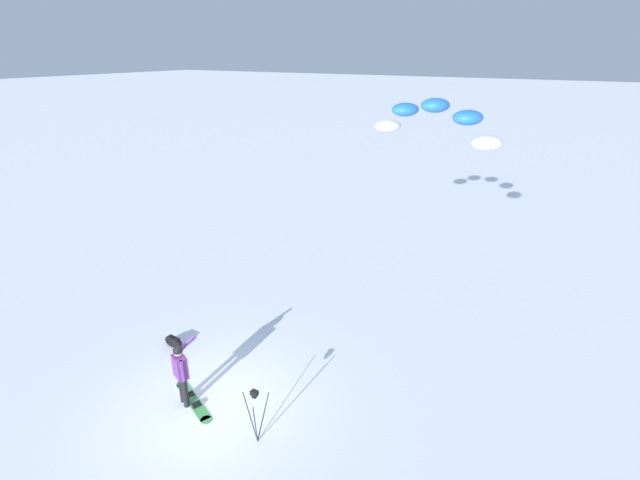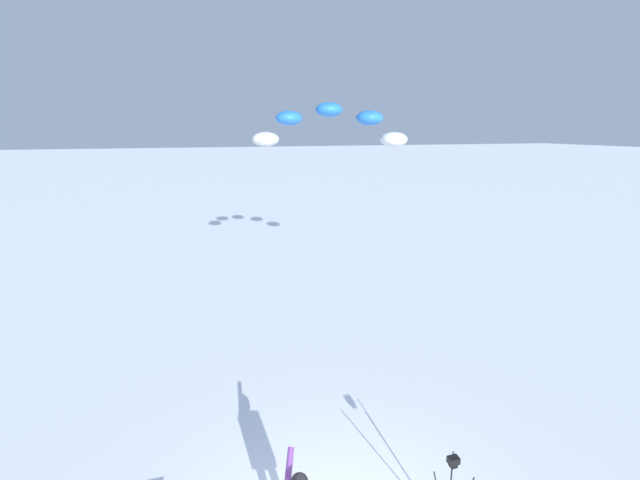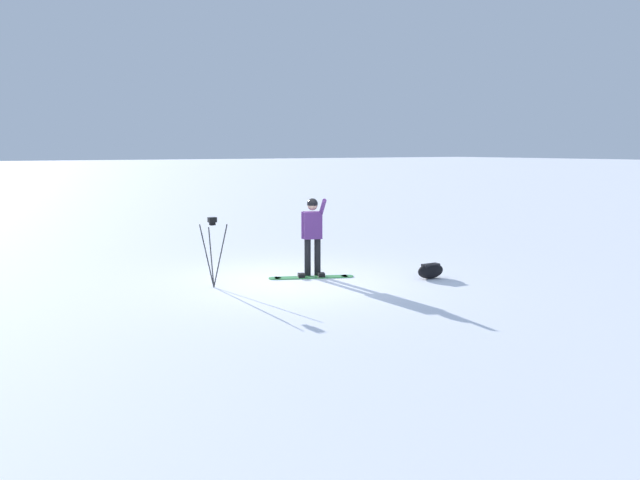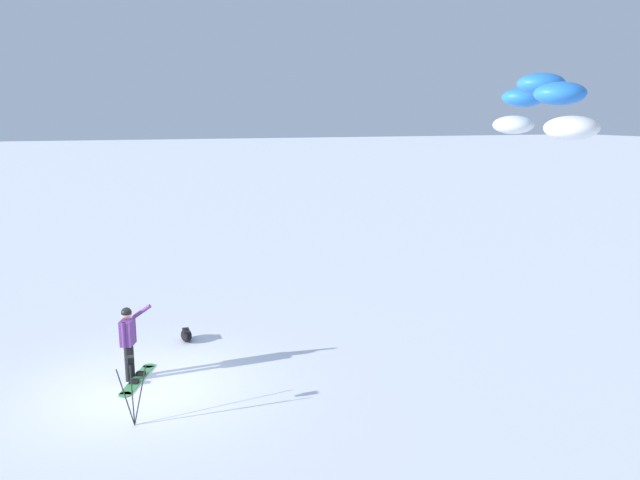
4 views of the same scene
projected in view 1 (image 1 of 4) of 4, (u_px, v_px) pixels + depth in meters
The scene contains 6 objects.
ground_plane at pixel (211, 408), 11.34m from camera, with size 300.00×300.00×0.00m, color white.
snowboarder at pixel (181, 369), 11.09m from camera, with size 0.76×0.47×1.75m.
snowboard at pixel (193, 401), 11.55m from camera, with size 0.92×1.74×0.10m.
traction_kite at pixel (434, 120), 14.33m from camera, with size 2.72×4.77×1.31m.
gear_bag_large at pixel (174, 342), 13.62m from camera, with size 0.30×0.67×0.33m.
camera_tripod at pixel (255, 406), 9.99m from camera, with size 0.57×0.54×1.44m.
Camera 1 is at (-6.35, -6.73, 8.24)m, focal length 25.60 mm.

